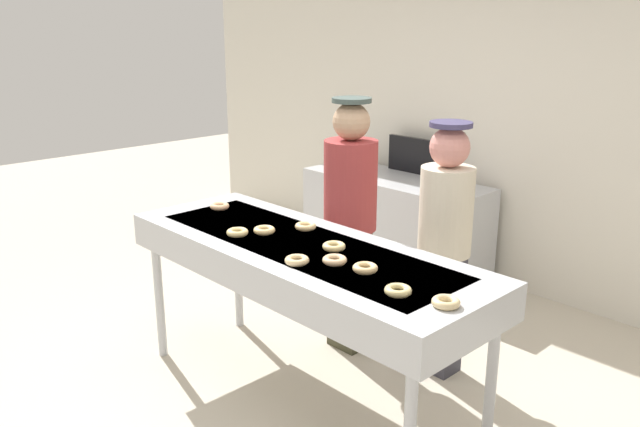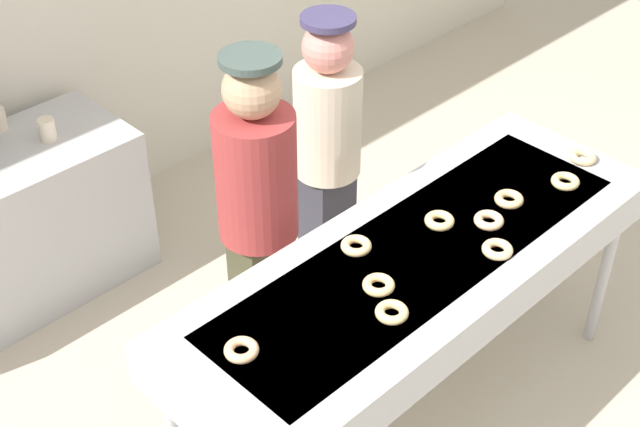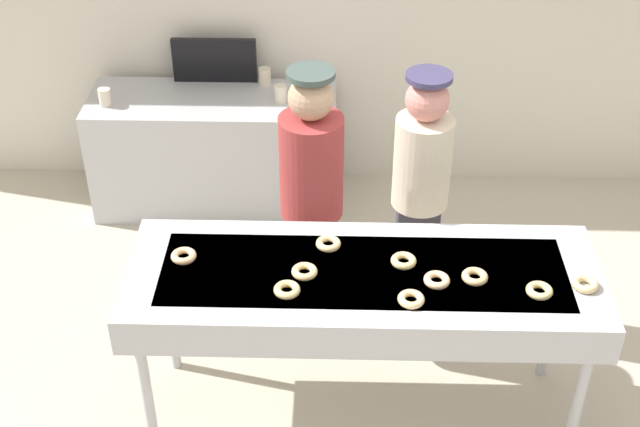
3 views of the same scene
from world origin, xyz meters
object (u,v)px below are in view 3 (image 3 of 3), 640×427
at_px(plain_donut_7, 304,272).
at_px(worker_baker, 312,192).
at_px(plain_donut_5, 539,291).
at_px(plain_donut_2, 287,290).
at_px(plain_donut_3, 404,261).
at_px(paper_cup_1, 265,76).
at_px(menu_display, 215,60).
at_px(worker_assistant, 420,186).
at_px(plain_donut_4, 411,299).
at_px(plain_donut_9, 475,277).
at_px(plain_donut_1, 184,256).
at_px(prep_counter, 216,152).
at_px(plain_donut_8, 437,280).
at_px(fryer_conveyor, 363,287).
at_px(plain_donut_6, 328,244).
at_px(paper_cup_2, 105,97).
at_px(plain_donut_0, 585,284).
at_px(paper_cup_0, 281,94).

bearing_deg(plain_donut_7, worker_baker, 89.25).
relative_size(plain_donut_5, worker_baker, 0.07).
bearing_deg(plain_donut_2, plain_donut_3, 22.66).
bearing_deg(paper_cup_1, plain_donut_7, -80.71).
xyz_separation_m(worker_baker, menu_display, (-0.73, 1.60, 0.03)).
xyz_separation_m(plain_donut_7, worker_assistant, (0.62, 0.90, -0.09)).
distance_m(plain_donut_4, worker_assistant, 1.09).
height_order(plain_donut_4, plain_donut_9, same).
bearing_deg(paper_cup_1, plain_donut_1, -95.85).
height_order(prep_counter, paper_cup_1, paper_cup_1).
bearing_deg(worker_baker, plain_donut_9, 141.02).
xyz_separation_m(plain_donut_8, menu_display, (-1.34, 2.35, 0.01)).
xyz_separation_m(fryer_conveyor, plain_donut_2, (-0.36, -0.17, 0.11)).
bearing_deg(fryer_conveyor, plain_donut_1, 175.25).
distance_m(plain_donut_4, plain_donut_6, 0.56).
relative_size(plain_donut_9, worker_assistant, 0.08).
height_order(plain_donut_3, plain_donut_7, same).
bearing_deg(plain_donut_9, paper_cup_2, 138.76).
xyz_separation_m(worker_baker, prep_counter, (-0.73, 1.33, -0.55)).
xyz_separation_m(plain_donut_1, worker_baker, (0.60, 0.60, -0.02)).
distance_m(worker_assistant, menu_display, 1.94).
height_order(plain_donut_0, paper_cup_1, plain_donut_0).
xyz_separation_m(plain_donut_3, worker_baker, (-0.46, 0.61, -0.02)).
xyz_separation_m(plain_donut_3, prep_counter, (-1.19, 1.94, -0.57)).
xyz_separation_m(plain_donut_1, paper_cup_2, (-0.82, 1.82, -0.09)).
distance_m(plain_donut_2, prep_counter, 2.33).
bearing_deg(fryer_conveyor, plain_donut_4, -45.92).
height_order(plain_donut_5, worker_assistant, worker_assistant).
xyz_separation_m(plain_donut_2, paper_cup_0, (-0.17, 2.14, -0.09)).
bearing_deg(plain_donut_9, fryer_conveyor, 174.57).
xyz_separation_m(plain_donut_5, plain_donut_8, (-0.47, 0.06, 0.00)).
distance_m(plain_donut_0, paper_cup_2, 3.37).
bearing_deg(menu_display, prep_counter, -90.00).
height_order(paper_cup_0, paper_cup_1, same).
xyz_separation_m(plain_donut_2, prep_counter, (-0.64, 2.17, -0.57)).
bearing_deg(plain_donut_7, prep_counter, 109.46).
relative_size(plain_donut_0, paper_cup_2, 1.05).
xyz_separation_m(plain_donut_6, paper_cup_2, (-1.52, 1.70, -0.09)).
relative_size(plain_donut_0, plain_donut_9, 1.00).
relative_size(plain_donut_3, plain_donut_8, 1.00).
bearing_deg(paper_cup_0, plain_donut_4, -71.44).
relative_size(plain_donut_6, paper_cup_1, 1.05).
relative_size(plain_donut_3, plain_donut_5, 1.00).
relative_size(plain_donut_3, plain_donut_7, 1.00).
xyz_separation_m(fryer_conveyor, paper_cup_1, (-0.65, 2.23, 0.02)).
relative_size(plain_donut_0, plain_donut_2, 1.00).
bearing_deg(plain_donut_4, plain_donut_7, 159.26).
distance_m(fryer_conveyor, plain_donut_8, 0.37).
bearing_deg(prep_counter, plain_donut_4, -61.37).
bearing_deg(plain_donut_5, plain_donut_7, 174.15).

